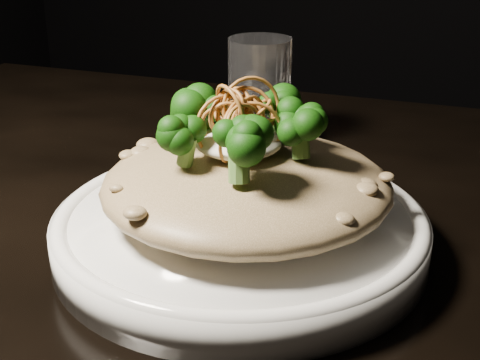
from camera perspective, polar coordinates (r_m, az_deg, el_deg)
name	(u,v)px	position (r m, az deg, el deg)	size (l,w,h in m)	color
table	(255,321)	(0.56, 1.29, -11.90)	(1.10, 0.80, 0.75)	black
plate	(240,231)	(0.49, 0.00, -4.41)	(0.27, 0.27, 0.03)	white
risotto	(246,184)	(0.48, 0.55, -0.37)	(0.21, 0.21, 0.05)	brown
broccoli	(239,129)	(0.45, -0.09, 4.33)	(0.11, 0.11, 0.04)	black
cheese	(239,142)	(0.47, -0.13, 3.29)	(0.06, 0.06, 0.02)	white
shallots	(235,108)	(0.45, -0.39, 6.20)	(0.06, 0.06, 0.04)	brown
drinking_glass	(259,94)	(0.68, 1.67, 7.37)	(0.06, 0.06, 0.11)	white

